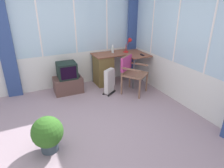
{
  "coord_description": "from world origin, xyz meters",
  "views": [
    {
      "loc": [
        -0.89,
        -2.67,
        2.07
      ],
      "look_at": [
        0.55,
        0.33,
        0.61
      ],
      "focal_mm": 31.86,
      "sensor_mm": 36.0,
      "label": 1
    }
  ],
  "objects_px": {
    "space_heater": "(110,81)",
    "potted_plant": "(48,133)",
    "tv_remote": "(142,55)",
    "desk": "(106,68)",
    "desk_lamp": "(130,43)",
    "spray_bottle": "(113,49)",
    "tv_on_stand": "(68,79)",
    "wooden_armchair": "(130,69)"
  },
  "relations": [
    {
      "from": "space_heater",
      "to": "potted_plant",
      "type": "bearing_deg",
      "value": -139.94
    },
    {
      "from": "tv_remote",
      "to": "potted_plant",
      "type": "xyz_separation_m",
      "value": [
        -2.51,
        -1.43,
        -0.49
      ]
    },
    {
      "from": "desk",
      "to": "space_heater",
      "type": "relative_size",
      "value": 2.15
    },
    {
      "from": "desk",
      "to": "tv_remote",
      "type": "height_order",
      "value": "tv_remote"
    },
    {
      "from": "desk_lamp",
      "to": "space_heater",
      "type": "relative_size",
      "value": 0.63
    },
    {
      "from": "spray_bottle",
      "to": "space_heater",
      "type": "relative_size",
      "value": 0.37
    },
    {
      "from": "spray_bottle",
      "to": "space_heater",
      "type": "height_order",
      "value": "spray_bottle"
    },
    {
      "from": "desk_lamp",
      "to": "spray_bottle",
      "type": "distance_m",
      "value": 0.46
    },
    {
      "from": "tv_on_stand",
      "to": "potted_plant",
      "type": "relative_size",
      "value": 1.32
    },
    {
      "from": "wooden_armchair",
      "to": "tv_on_stand",
      "type": "bearing_deg",
      "value": 154.9
    },
    {
      "from": "desk_lamp",
      "to": "tv_remote",
      "type": "xyz_separation_m",
      "value": [
        0.12,
        -0.39,
        -0.23
      ]
    },
    {
      "from": "spray_bottle",
      "to": "space_heater",
      "type": "bearing_deg",
      "value": -121.15
    },
    {
      "from": "tv_remote",
      "to": "desk_lamp",
      "type": "bearing_deg",
      "value": 111.68
    },
    {
      "from": "spray_bottle",
      "to": "tv_on_stand",
      "type": "distance_m",
      "value": 1.35
    },
    {
      "from": "desk",
      "to": "desk_lamp",
      "type": "height_order",
      "value": "desk_lamp"
    },
    {
      "from": "potted_plant",
      "to": "space_heater",
      "type": "bearing_deg",
      "value": 40.06
    },
    {
      "from": "spray_bottle",
      "to": "tv_on_stand",
      "type": "bearing_deg",
      "value": -173.67
    },
    {
      "from": "spray_bottle",
      "to": "potted_plant",
      "type": "bearing_deg",
      "value": -135.25
    },
    {
      "from": "desk",
      "to": "tv_on_stand",
      "type": "bearing_deg",
      "value": -175.56
    },
    {
      "from": "desk",
      "to": "space_heater",
      "type": "xyz_separation_m",
      "value": [
        -0.14,
        -0.54,
        -0.12
      ]
    },
    {
      "from": "desk",
      "to": "potted_plant",
      "type": "xyz_separation_m",
      "value": [
        -1.74,
        -1.89,
        -0.12
      ]
    },
    {
      "from": "tv_remote",
      "to": "spray_bottle",
      "type": "xyz_separation_m",
      "value": [
        -0.54,
        0.52,
        0.09
      ]
    },
    {
      "from": "tv_remote",
      "to": "space_heater",
      "type": "relative_size",
      "value": 0.26
    },
    {
      "from": "wooden_armchair",
      "to": "space_heater",
      "type": "relative_size",
      "value": 1.48
    },
    {
      "from": "desk_lamp",
      "to": "spray_bottle",
      "type": "height_order",
      "value": "desk_lamp"
    },
    {
      "from": "desk",
      "to": "desk_lamp",
      "type": "relative_size",
      "value": 3.39
    },
    {
      "from": "wooden_armchair",
      "to": "potted_plant",
      "type": "bearing_deg",
      "value": -149.58
    },
    {
      "from": "potted_plant",
      "to": "desk_lamp",
      "type": "bearing_deg",
      "value": 37.47
    },
    {
      "from": "tv_on_stand",
      "to": "spray_bottle",
      "type": "bearing_deg",
      "value": 6.33
    },
    {
      "from": "spray_bottle",
      "to": "wooden_armchair",
      "type": "xyz_separation_m",
      "value": [
        0.08,
        -0.75,
        -0.32
      ]
    },
    {
      "from": "tv_on_stand",
      "to": "space_heater",
      "type": "distance_m",
      "value": 0.98
    },
    {
      "from": "wooden_armchair",
      "to": "potted_plant",
      "type": "distance_m",
      "value": 2.39
    },
    {
      "from": "desk_lamp",
      "to": "potted_plant",
      "type": "relative_size",
      "value": 0.68
    },
    {
      "from": "tv_remote",
      "to": "tv_on_stand",
      "type": "height_order",
      "value": "tv_remote"
    },
    {
      "from": "wooden_armchair",
      "to": "potted_plant",
      "type": "relative_size",
      "value": 1.59
    },
    {
      "from": "wooden_armchair",
      "to": "tv_on_stand",
      "type": "distance_m",
      "value": 1.46
    },
    {
      "from": "space_heater",
      "to": "wooden_armchair",
      "type": "bearing_deg",
      "value": -17.89
    },
    {
      "from": "space_heater",
      "to": "desk",
      "type": "bearing_deg",
      "value": 75.89
    },
    {
      "from": "tv_on_stand",
      "to": "space_heater",
      "type": "relative_size",
      "value": 1.23
    },
    {
      "from": "desk_lamp",
      "to": "wooden_armchair",
      "type": "distance_m",
      "value": 0.84
    },
    {
      "from": "desk_lamp",
      "to": "space_heater",
      "type": "height_order",
      "value": "desk_lamp"
    },
    {
      "from": "spray_bottle",
      "to": "potted_plant",
      "type": "height_order",
      "value": "spray_bottle"
    }
  ]
}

